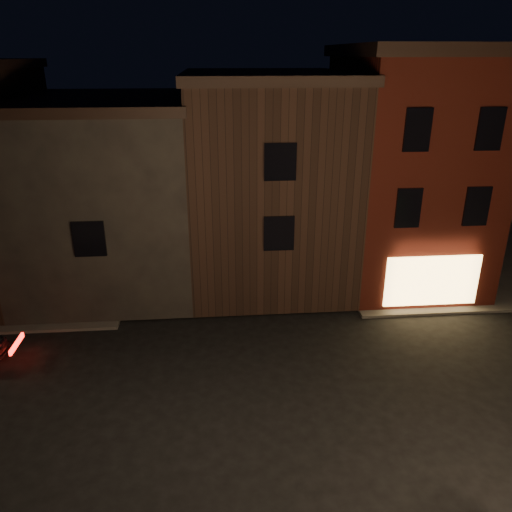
{
  "coord_description": "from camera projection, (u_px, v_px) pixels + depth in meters",
  "views": [
    {
      "loc": [
        -0.99,
        -12.77,
        10.22
      ],
      "look_at": [
        0.51,
        4.47,
        3.2
      ],
      "focal_mm": 35.0,
      "sensor_mm": 36.0,
      "label": 1
    }
  ],
  "objects": [
    {
      "name": "corner_building",
      "position": [
        408.0,
        166.0,
        23.07
      ],
      "size": [
        6.5,
        8.5,
        10.5
      ],
      "color": "#47130C",
      "rests_on": "ground"
    },
    {
      "name": "sidewalk_far_right",
      "position": [
        507.0,
        207.0,
        35.76
      ],
      "size": [
        30.0,
        30.0,
        0.12
      ],
      "primitive_type": "cube",
      "color": "#2D2B28",
      "rests_on": "ground"
    },
    {
      "name": "ground",
      "position": [
        252.0,
        404.0,
        15.71
      ],
      "size": [
        120.0,
        120.0,
        0.0
      ],
      "primitive_type": "plane",
      "color": "black",
      "rests_on": "ground"
    },
    {
      "name": "row_building_b",
      "position": [
        112.0,
        190.0,
        23.31
      ],
      "size": [
        7.8,
        10.3,
        8.4
      ],
      "color": "black",
      "rests_on": "ground"
    },
    {
      "name": "row_building_a",
      "position": [
        266.0,
        176.0,
        23.7
      ],
      "size": [
        7.3,
        10.3,
        9.4
      ],
      "color": "black",
      "rests_on": "ground"
    }
  ]
}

